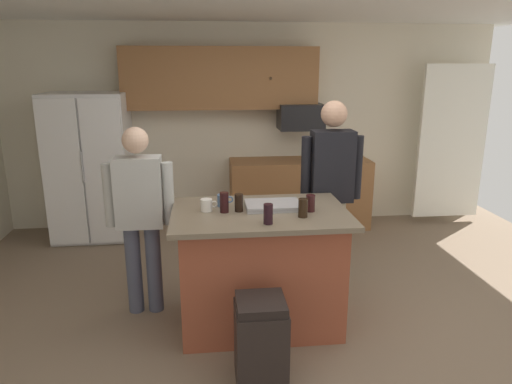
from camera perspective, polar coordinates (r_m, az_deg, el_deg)
floor at (r=3.97m, az=3.62°, el=-16.42°), size 7.04×7.04×0.00m
back_wall at (r=6.20m, az=-0.59°, el=8.07°), size 6.40×0.10×2.60m
french_door_window_panel at (r=6.63m, az=22.86°, el=5.60°), size 0.90×0.06×2.00m
cabinet_run_upper at (r=5.93m, az=-4.38°, el=13.75°), size 2.40×0.38×0.75m
cabinet_run_lower at (r=6.15m, az=5.30°, el=-0.15°), size 1.80×0.63×0.90m
refrigerator at (r=5.99m, az=-19.58°, el=2.90°), size 0.94×0.76×1.77m
microwave_over_range at (r=5.98m, az=5.50°, el=9.17°), size 0.56×0.40×0.32m
kitchen_island at (r=3.83m, az=0.49°, el=-9.23°), size 1.39×0.93×0.98m
person_guest_by_door at (r=4.33m, az=9.19°, el=1.16°), size 0.57×0.24×1.79m
person_guest_right at (r=3.98m, az=-14.04°, el=-2.12°), size 0.57×0.22×1.61m
mug_ceramic_white at (r=3.67m, az=-6.06°, el=-1.59°), size 0.13×0.09×0.10m
mug_blue_stoneware at (r=3.78m, az=-4.07°, el=-1.02°), size 0.13×0.09×0.10m
glass_pilsner at (r=3.51m, az=5.78°, el=-1.96°), size 0.07×0.07×0.14m
glass_short_whisky at (r=3.63m, az=-2.11°, el=-1.32°), size 0.07×0.07×0.14m
glass_stout_tall at (r=3.35m, az=1.50°, el=-2.71°), size 0.07×0.07×0.15m
tumbler_amber at (r=3.61m, az=-3.92°, el=-1.28°), size 0.07×0.07×0.16m
glass_dark_ale at (r=3.66m, az=6.69°, el=-1.37°), size 0.07×0.07×0.13m
serving_tray at (r=3.74m, az=2.09°, el=-1.64°), size 0.44×0.30×0.04m
trash_bin at (r=3.27m, az=0.59°, el=-17.81°), size 0.34×0.34×0.61m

